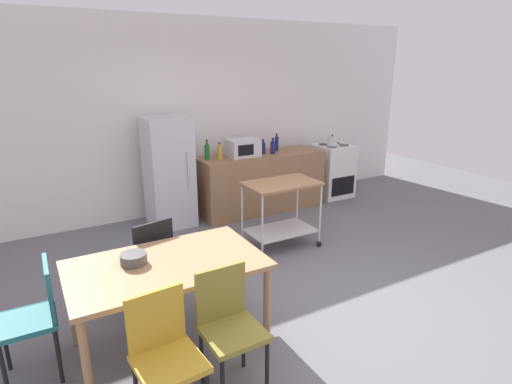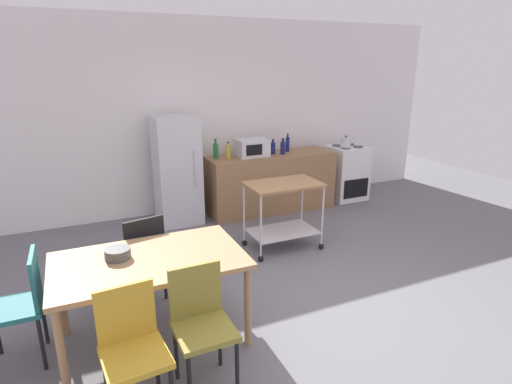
% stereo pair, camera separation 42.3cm
% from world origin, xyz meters
% --- Properties ---
extents(ground_plane, '(12.00, 12.00, 0.00)m').
position_xyz_m(ground_plane, '(0.00, 0.00, 0.00)').
color(ground_plane, slate).
extents(back_wall, '(8.40, 0.12, 2.90)m').
position_xyz_m(back_wall, '(0.00, 3.20, 1.45)').
color(back_wall, white).
rests_on(back_wall, ground_plane).
extents(kitchen_counter, '(2.00, 0.64, 0.90)m').
position_xyz_m(kitchen_counter, '(0.90, 2.60, 0.45)').
color(kitchen_counter, olive).
rests_on(kitchen_counter, ground_plane).
extents(dining_table, '(1.50, 0.90, 0.75)m').
position_xyz_m(dining_table, '(-1.43, 0.07, 0.67)').
color(dining_table, '#A37A51').
rests_on(dining_table, ground_plane).
extents(chair_teal, '(0.41, 0.41, 0.89)m').
position_xyz_m(chair_teal, '(-2.38, 0.21, 0.52)').
color(chair_teal, '#1E666B').
rests_on(chair_teal, ground_plane).
extents(chair_black, '(0.47, 0.47, 0.89)m').
position_xyz_m(chair_black, '(-1.40, 0.72, 0.52)').
color(chair_black, black).
rests_on(chair_black, ground_plane).
extents(chair_olive, '(0.41, 0.41, 0.89)m').
position_xyz_m(chair_olive, '(-1.21, -0.57, 0.52)').
color(chair_olive, olive).
rests_on(chair_olive, ground_plane).
extents(chair_mustard, '(0.43, 0.43, 0.89)m').
position_xyz_m(chair_mustard, '(-1.69, -0.65, 0.52)').
color(chair_mustard, gold).
rests_on(chair_mustard, ground_plane).
extents(stove_oven, '(0.60, 0.61, 0.92)m').
position_xyz_m(stove_oven, '(2.35, 2.62, 0.45)').
color(stove_oven, white).
rests_on(stove_oven, ground_plane).
extents(refrigerator, '(0.60, 0.63, 1.55)m').
position_xyz_m(refrigerator, '(-0.55, 2.70, 0.78)').
color(refrigerator, silver).
rests_on(refrigerator, ground_plane).
extents(kitchen_cart, '(0.91, 0.57, 0.85)m').
position_xyz_m(kitchen_cart, '(0.41, 1.25, 0.57)').
color(kitchen_cart, olive).
rests_on(kitchen_cart, ground_plane).
extents(bottle_sparkling_water, '(0.07, 0.07, 0.29)m').
position_xyz_m(bottle_sparkling_water, '(0.03, 2.66, 1.02)').
color(bottle_sparkling_water, '#1E6628').
rests_on(bottle_sparkling_water, kitchen_counter).
extents(bottle_soda, '(0.07, 0.07, 0.25)m').
position_xyz_m(bottle_soda, '(0.19, 2.58, 1.00)').
color(bottle_soda, gold).
rests_on(bottle_soda, kitchen_counter).
extents(microwave, '(0.46, 0.35, 0.26)m').
position_xyz_m(microwave, '(0.58, 2.59, 1.03)').
color(microwave, silver).
rests_on(microwave, kitchen_counter).
extents(bottle_olive_oil, '(0.08, 0.08, 0.23)m').
position_xyz_m(bottle_olive_oil, '(0.94, 2.62, 0.99)').
color(bottle_olive_oil, navy).
rests_on(bottle_olive_oil, kitchen_counter).
extents(bottle_vinegar, '(0.08, 0.08, 0.25)m').
position_xyz_m(bottle_vinegar, '(1.07, 2.54, 1.00)').
color(bottle_vinegar, navy).
rests_on(bottle_vinegar, kitchen_counter).
extents(bottle_wine, '(0.06, 0.06, 0.28)m').
position_xyz_m(bottle_wine, '(1.24, 2.69, 1.02)').
color(bottle_wine, navy).
rests_on(bottle_wine, kitchen_counter).
extents(fruit_bowl, '(0.20, 0.20, 0.08)m').
position_xyz_m(fruit_bowl, '(-1.66, 0.17, 0.79)').
color(fruit_bowl, '#4C4C4C').
rests_on(fruit_bowl, dining_table).
extents(kettle, '(0.24, 0.17, 0.19)m').
position_xyz_m(kettle, '(2.23, 2.52, 1.00)').
color(kettle, silver).
rests_on(kettle, stove_oven).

